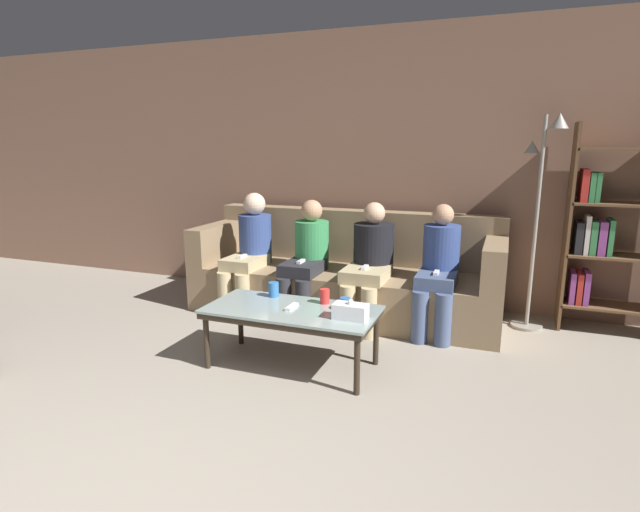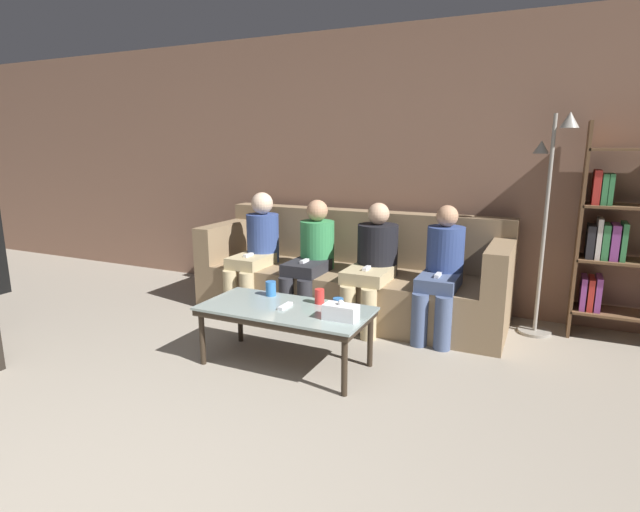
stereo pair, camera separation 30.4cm
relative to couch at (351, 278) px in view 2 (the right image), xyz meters
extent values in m
cube|color=#8C6651|center=(0.00, 0.52, 0.97)|extent=(12.00, 0.06, 2.60)
cube|color=#897051|center=(0.00, -0.07, -0.12)|extent=(2.78, 0.91, 0.42)
cube|color=#897051|center=(0.00, 0.29, 0.34)|extent=(2.78, 0.20, 0.50)
cube|color=#897051|center=(-1.30, -0.07, 0.27)|extent=(0.18, 0.91, 0.35)
cube|color=#897051|center=(1.30, -0.07, 0.27)|extent=(0.18, 0.91, 0.35)
cube|color=#8C9E99|center=(0.02, -1.28, 0.09)|extent=(1.19, 0.57, 0.02)
cube|color=#2D2319|center=(0.02, -1.28, 0.06)|extent=(1.16, 0.56, 0.04)
cylinder|color=#2D2319|center=(-0.52, -1.52, -0.14)|extent=(0.04, 0.04, 0.37)
cylinder|color=#2D2319|center=(0.56, -1.52, -0.14)|extent=(0.04, 0.04, 0.37)
cylinder|color=#2D2319|center=(-0.52, -1.05, -0.14)|extent=(0.04, 0.04, 0.37)
cylinder|color=#2D2319|center=(0.56, -1.05, -0.14)|extent=(0.04, 0.04, 0.37)
cylinder|color=red|center=(0.20, -1.10, 0.15)|extent=(0.07, 0.07, 0.11)
cylinder|color=#3372BF|center=(-0.21, -1.09, 0.16)|extent=(0.08, 0.08, 0.11)
cylinder|color=#3372BF|center=(0.38, -1.19, 0.14)|extent=(0.07, 0.07, 0.09)
cube|color=white|center=(0.46, -1.35, 0.15)|extent=(0.22, 0.12, 0.10)
sphere|color=white|center=(0.46, -1.35, 0.21)|extent=(0.04, 0.04, 0.04)
cube|color=white|center=(0.02, -1.28, 0.11)|extent=(0.04, 0.15, 0.02)
cube|color=brown|center=(1.84, 0.29, 0.53)|extent=(0.02, 0.32, 1.71)
cube|color=brown|center=(2.21, 0.29, -0.11)|extent=(0.74, 0.32, 0.02)
cube|color=#8E4293|center=(1.92, 0.29, 0.03)|extent=(0.04, 0.24, 0.27)
cube|color=red|center=(1.97, 0.29, 0.03)|extent=(0.04, 0.24, 0.26)
cube|color=#8E4293|center=(2.03, 0.29, 0.03)|extent=(0.04, 0.24, 0.28)
cube|color=brown|center=(2.21, 0.29, 0.31)|extent=(0.74, 0.32, 0.02)
cube|color=#232328|center=(1.93, 0.29, 0.45)|extent=(0.06, 0.24, 0.26)
cube|color=silver|center=(1.98, 0.29, 0.48)|extent=(0.04, 0.24, 0.32)
cube|color=#38844C|center=(2.03, 0.29, 0.46)|extent=(0.05, 0.24, 0.28)
cube|color=#8E4293|center=(2.09, 0.29, 0.46)|extent=(0.06, 0.24, 0.28)
cube|color=#38844C|center=(2.15, 0.29, 0.47)|extent=(0.04, 0.24, 0.29)
cube|color=brown|center=(2.21, 0.29, 0.74)|extent=(0.74, 0.32, 0.02)
cube|color=red|center=(1.93, 0.29, 0.88)|extent=(0.05, 0.24, 0.26)
cube|color=#38844C|center=(1.98, 0.29, 0.87)|extent=(0.04, 0.24, 0.24)
cube|color=#38844C|center=(2.02, 0.29, 0.87)|extent=(0.03, 0.24, 0.24)
cylinder|color=gray|center=(1.59, 0.14, -0.32)|extent=(0.26, 0.26, 0.02)
cylinder|color=gray|center=(1.59, 0.14, 0.55)|extent=(0.03, 0.03, 1.76)
cone|color=gray|center=(1.69, 0.14, 1.38)|extent=(0.14, 0.14, 0.12)
cone|color=gray|center=(1.51, 0.18, 1.18)|extent=(0.12, 0.12, 0.10)
cylinder|color=tan|center=(-0.96, -0.55, -0.12)|extent=(0.13, 0.13, 0.42)
cylinder|color=tan|center=(-0.78, -0.55, -0.12)|extent=(0.13, 0.13, 0.42)
cube|color=tan|center=(-0.87, -0.34, 0.14)|extent=(0.31, 0.43, 0.10)
cylinder|color=#334784|center=(-0.87, -0.12, 0.32)|extent=(0.31, 0.31, 0.46)
sphere|color=beige|center=(-0.87, -0.12, 0.66)|extent=(0.21, 0.21, 0.21)
cube|color=white|center=(-0.87, -0.38, 0.21)|extent=(0.04, 0.12, 0.02)
cylinder|color=#28282D|center=(-0.38, -0.55, -0.12)|extent=(0.13, 0.13, 0.42)
cylinder|color=#28282D|center=(-0.20, -0.55, -0.12)|extent=(0.13, 0.13, 0.42)
cube|color=#28282D|center=(-0.29, -0.34, 0.14)|extent=(0.31, 0.43, 0.10)
cylinder|color=#388E51|center=(-0.29, -0.12, 0.31)|extent=(0.31, 0.31, 0.43)
sphere|color=tan|center=(-0.29, -0.12, 0.62)|extent=(0.19, 0.19, 0.19)
cube|color=white|center=(-0.29, -0.38, 0.21)|extent=(0.04, 0.12, 0.02)
cylinder|color=tan|center=(0.20, -0.57, -0.12)|extent=(0.13, 0.13, 0.42)
cylinder|color=tan|center=(0.38, -0.57, -0.12)|extent=(0.13, 0.13, 0.42)
cube|color=tan|center=(0.29, -0.35, 0.14)|extent=(0.35, 0.46, 0.10)
cylinder|color=black|center=(0.29, -0.12, 0.31)|extent=(0.35, 0.35, 0.44)
sphere|color=#DBAD89|center=(0.29, -0.12, 0.63)|extent=(0.19, 0.19, 0.19)
cube|color=white|center=(0.29, -0.39, 0.21)|extent=(0.04, 0.12, 0.02)
cylinder|color=#47567A|center=(0.78, -0.53, -0.12)|extent=(0.13, 0.13, 0.42)
cylinder|color=#47567A|center=(0.96, -0.53, -0.12)|extent=(0.13, 0.13, 0.42)
cube|color=#47567A|center=(0.87, -0.32, 0.14)|extent=(0.30, 0.41, 0.10)
cylinder|color=#334784|center=(0.87, -0.12, 0.32)|extent=(0.30, 0.30, 0.46)
sphere|color=tan|center=(0.87, -0.12, 0.64)|extent=(0.18, 0.18, 0.18)
cube|color=white|center=(0.87, -0.37, 0.21)|extent=(0.04, 0.12, 0.02)
camera|label=1|loc=(1.36, -4.28, 1.20)|focal=28.00mm
camera|label=2|loc=(1.64, -4.16, 1.20)|focal=28.00mm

